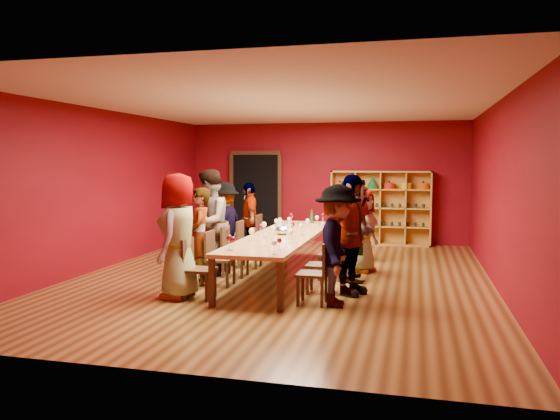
% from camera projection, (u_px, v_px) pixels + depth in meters
% --- Properties ---
extents(room_shell, '(7.10, 9.10, 3.04)m').
position_uv_depth(room_shell, '(283.00, 192.00, 9.43)').
color(room_shell, '#553616').
rests_on(room_shell, ground).
extents(tasting_table, '(1.10, 4.50, 0.75)m').
position_uv_depth(tasting_table, '(283.00, 237.00, 9.50)').
color(tasting_table, '#B5834B').
rests_on(tasting_table, ground).
extents(doorway, '(1.40, 0.17, 2.30)m').
position_uv_depth(doorway, '(256.00, 196.00, 14.18)').
color(doorway, black).
rests_on(doorway, ground).
extents(shelving_unit, '(2.40, 0.40, 1.80)m').
position_uv_depth(shelving_unit, '(380.00, 204.00, 13.31)').
color(shelving_unit, '#B57A28').
rests_on(shelving_unit, ground).
extents(chair_person_left_0, '(0.42, 0.42, 0.89)m').
position_uv_depth(chair_person_left_0, '(195.00, 265.00, 8.01)').
color(chair_person_left_0, black).
rests_on(chair_person_left_0, ground).
extents(person_left_0, '(0.51, 0.91, 1.85)m').
position_uv_depth(person_left_0, '(179.00, 236.00, 8.04)').
color(person_left_0, silver).
rests_on(person_left_0, ground).
extents(chair_person_left_1, '(0.42, 0.42, 0.89)m').
position_uv_depth(chair_person_left_1, '(216.00, 255.00, 8.87)').
color(chair_person_left_1, black).
rests_on(chair_person_left_1, ground).
extents(person_left_1, '(0.60, 0.69, 1.60)m').
position_uv_depth(person_left_1, '(200.00, 236.00, 8.91)').
color(person_left_1, '#161E3D').
rests_on(person_left_1, ground).
extents(chair_person_left_2, '(0.42, 0.42, 0.89)m').
position_uv_depth(chair_person_left_2, '(231.00, 248.00, 9.59)').
color(chair_person_left_2, black).
rests_on(chair_person_left_2, ground).
extents(person_left_2, '(0.54, 0.94, 1.88)m').
position_uv_depth(person_left_2, '(209.00, 223.00, 9.65)').
color(person_left_2, silver).
rests_on(person_left_2, ground).
extents(chair_person_left_3, '(0.42, 0.42, 0.89)m').
position_uv_depth(chair_person_left_3, '(246.00, 242.00, 10.40)').
color(chair_person_left_3, black).
rests_on(chair_person_left_3, ground).
extents(person_left_3, '(0.54, 1.09, 1.63)m').
position_uv_depth(person_left_3, '(224.00, 224.00, 10.48)').
color(person_left_3, '#557DAF').
rests_on(person_left_3, ground).
extents(chair_person_left_4, '(0.42, 0.42, 0.89)m').
position_uv_depth(chair_person_left_4, '(264.00, 233.00, 11.67)').
color(chair_person_left_4, black).
rests_on(chair_person_left_4, ground).
extents(person_left_4, '(0.76, 1.01, 1.58)m').
position_uv_depth(person_left_4, '(249.00, 219.00, 11.72)').
color(person_left_4, '#5584AF').
rests_on(person_left_4, ground).
extents(chair_person_right_0, '(0.42, 0.42, 0.89)m').
position_uv_depth(chair_person_right_0, '(318.00, 270.00, 7.68)').
color(chair_person_right_0, black).
rests_on(chair_person_right_0, ground).
extents(person_right_0, '(0.52, 1.13, 1.70)m').
position_uv_depth(person_right_0, '(338.00, 245.00, 7.58)').
color(person_right_0, tan).
rests_on(person_right_0, ground).
extents(chair_person_right_1, '(0.42, 0.42, 0.89)m').
position_uv_depth(chair_person_right_1, '(326.00, 261.00, 8.34)').
color(chair_person_right_1, black).
rests_on(chair_person_right_1, ground).
extents(person_right_1, '(0.88, 1.18, 1.83)m').
position_uv_depth(person_right_1, '(350.00, 235.00, 8.21)').
color(person_right_1, '#598AB7').
rests_on(person_right_1, ground).
extents(chair_person_right_2, '(0.42, 0.42, 0.89)m').
position_uv_depth(chair_person_right_2, '(335.00, 251.00, 9.32)').
color(chair_person_right_2, black).
rests_on(chair_person_right_2, ground).
extents(person_right_2, '(0.81, 1.69, 1.76)m').
position_uv_depth(person_right_2, '(353.00, 229.00, 9.22)').
color(person_right_2, '#517AA7').
rests_on(person_right_2, ground).
extents(chair_person_right_3, '(0.42, 0.42, 0.89)m').
position_uv_depth(chair_person_right_3, '(341.00, 244.00, 10.09)').
color(chair_person_right_3, black).
rests_on(chair_person_right_3, ground).
extents(person_right_3, '(0.66, 0.83, 1.51)m').
position_uv_depth(person_right_3, '(363.00, 231.00, 9.97)').
color(person_right_3, '#47474B').
rests_on(person_right_3, ground).
extents(chair_person_right_4, '(0.42, 0.42, 0.89)m').
position_uv_depth(chair_person_right_4, '(349.00, 236.00, 11.15)').
color(chair_person_right_4, black).
rests_on(chair_person_right_4, ground).
extents(person_right_4, '(0.52, 0.63, 1.53)m').
position_uv_depth(person_right_4, '(364.00, 224.00, 11.05)').
color(person_right_4, '#535257').
rests_on(person_right_4, ground).
extents(wine_glass_0, '(0.07, 0.07, 0.18)m').
position_uv_depth(wine_glass_0, '(291.00, 216.00, 11.41)').
color(wine_glass_0, white).
rests_on(wine_glass_0, tasting_table).
extents(wine_glass_1, '(0.08, 0.08, 0.20)m').
position_uv_depth(wine_glass_1, '(274.00, 244.00, 7.47)').
color(wine_glass_1, white).
rests_on(wine_glass_1, tasting_table).
extents(wine_glass_2, '(0.09, 0.09, 0.22)m').
position_uv_depth(wine_glass_2, '(229.00, 239.00, 7.82)').
color(wine_glass_2, white).
rests_on(wine_glass_2, tasting_table).
extents(wine_glass_3, '(0.09, 0.09, 0.21)m').
position_uv_depth(wine_glass_3, '(291.00, 216.00, 11.27)').
color(wine_glass_3, white).
rests_on(wine_glass_3, tasting_table).
extents(wine_glass_4, '(0.08, 0.08, 0.19)m').
position_uv_depth(wine_glass_4, '(317.00, 218.00, 10.98)').
color(wine_glass_4, white).
rests_on(wine_glass_4, tasting_table).
extents(wine_glass_5, '(0.09, 0.09, 0.22)m').
position_uv_depth(wine_glass_5, '(252.00, 232.00, 8.67)').
color(wine_glass_5, white).
rests_on(wine_glass_5, tasting_table).
extents(wine_glass_6, '(0.09, 0.09, 0.21)m').
position_uv_depth(wine_glass_6, '(300.00, 226.00, 9.47)').
color(wine_glass_6, white).
rests_on(wine_glass_6, tasting_table).
extents(wine_glass_7, '(0.08, 0.08, 0.21)m').
position_uv_depth(wine_glass_7, '(323.00, 216.00, 11.29)').
color(wine_glass_7, white).
rests_on(wine_glass_7, tasting_table).
extents(wine_glass_8, '(0.08, 0.08, 0.20)m').
position_uv_depth(wine_glass_8, '(293.00, 225.00, 9.71)').
color(wine_glass_8, white).
rests_on(wine_glass_8, tasting_table).
extents(wine_glass_9, '(0.08, 0.08, 0.20)m').
position_uv_depth(wine_glass_9, '(308.00, 222.00, 10.22)').
color(wine_glass_9, white).
rests_on(wine_glass_9, tasting_table).
extents(wine_glass_10, '(0.08, 0.08, 0.21)m').
position_uv_depth(wine_glass_10, '(254.00, 231.00, 8.77)').
color(wine_glass_10, white).
rests_on(wine_glass_10, tasting_table).
extents(wine_glass_11, '(0.09, 0.09, 0.22)m').
position_uv_depth(wine_glass_11, '(264.00, 225.00, 9.56)').
color(wine_glass_11, white).
rests_on(wine_glass_11, tasting_table).
extents(wine_glass_12, '(0.08, 0.08, 0.19)m').
position_uv_depth(wine_glass_12, '(260.00, 227.00, 9.40)').
color(wine_glass_12, white).
rests_on(wine_glass_12, tasting_table).
extents(wine_glass_13, '(0.07, 0.07, 0.18)m').
position_uv_depth(wine_glass_13, '(279.00, 241.00, 7.82)').
color(wine_glass_13, white).
rests_on(wine_glass_13, tasting_table).
extents(wine_glass_14, '(0.08, 0.08, 0.21)m').
position_uv_depth(wine_glass_14, '(273.00, 229.00, 9.02)').
color(wine_glass_14, white).
rests_on(wine_glass_14, tasting_table).
extents(wine_glass_15, '(0.07, 0.07, 0.18)m').
position_uv_depth(wine_glass_15, '(289.00, 220.00, 10.75)').
color(wine_glass_15, white).
rests_on(wine_glass_15, tasting_table).
extents(wine_glass_16, '(0.07, 0.07, 0.18)m').
position_uv_depth(wine_glass_16, '(276.00, 221.00, 10.40)').
color(wine_glass_16, white).
rests_on(wine_glass_16, tasting_table).
extents(wine_glass_17, '(0.09, 0.09, 0.21)m').
position_uv_depth(wine_glass_17, '(290.00, 233.00, 8.48)').
color(wine_glass_17, white).
rests_on(wine_glass_17, tasting_table).
extents(wine_glass_18, '(0.08, 0.08, 0.20)m').
position_uv_depth(wine_glass_18, '(233.00, 240.00, 7.79)').
color(wine_glass_18, white).
rests_on(wine_glass_18, tasting_table).
extents(wine_glass_19, '(0.08, 0.08, 0.21)m').
position_uv_depth(wine_glass_19, '(291.00, 232.00, 8.65)').
color(wine_glass_19, white).
rests_on(wine_glass_19, tasting_table).
extents(wine_glass_20, '(0.07, 0.07, 0.18)m').
position_uv_depth(wine_glass_20, '(266.00, 237.00, 8.22)').
color(wine_glass_20, white).
rests_on(wine_glass_20, tasting_table).
extents(wine_glass_21, '(0.08, 0.08, 0.21)m').
position_uv_depth(wine_glass_21, '(301.00, 227.00, 9.37)').
color(wine_glass_21, white).
rests_on(wine_glass_21, tasting_table).
extents(spittoon_bowl, '(0.31, 0.31, 0.17)m').
position_uv_depth(spittoon_bowl, '(284.00, 230.00, 9.52)').
color(spittoon_bowl, '#B0B3B7').
rests_on(spittoon_bowl, tasting_table).
extents(carafe_a, '(0.12, 0.12, 0.27)m').
position_uv_depth(carafe_a, '(280.00, 226.00, 9.74)').
color(carafe_a, white).
rests_on(carafe_a, tasting_table).
extents(carafe_b, '(0.14, 0.14, 0.28)m').
position_uv_depth(carafe_b, '(290.00, 231.00, 8.94)').
color(carafe_b, white).
rests_on(carafe_b, tasting_table).
extents(wine_bottle, '(0.09, 0.09, 0.29)m').
position_uv_depth(wine_bottle, '(312.00, 218.00, 11.33)').
color(wine_bottle, '#153A1C').
rests_on(wine_bottle, tasting_table).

